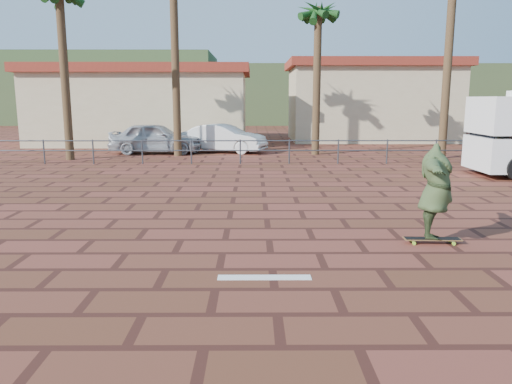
# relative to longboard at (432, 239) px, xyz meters

# --- Properties ---
(ground) EXTENTS (120.00, 120.00, 0.00)m
(ground) POSITION_rel_longboard_xyz_m (-3.84, -0.57, -0.08)
(ground) COLOR brown
(ground) RESTS_ON ground
(paint_stripe) EXTENTS (1.40, 0.22, 0.01)m
(paint_stripe) POSITION_rel_longboard_xyz_m (-3.14, -1.77, -0.08)
(paint_stripe) COLOR white
(paint_stripe) RESTS_ON ground
(guardrail) EXTENTS (24.06, 0.06, 1.00)m
(guardrail) POSITION_rel_longboard_xyz_m (-3.84, 11.43, 0.60)
(guardrail) COLOR #47494F
(guardrail) RESTS_ON ground
(palm_center) EXTENTS (2.40, 2.40, 7.75)m
(palm_center) POSITION_rel_longboard_xyz_m (-0.34, 14.93, 6.28)
(palm_center) COLOR brown
(palm_center) RESTS_ON ground
(building_west) EXTENTS (12.60, 7.60, 4.50)m
(building_west) POSITION_rel_longboard_xyz_m (-9.84, 21.43, 2.20)
(building_west) COLOR beige
(building_west) RESTS_ON ground
(building_east) EXTENTS (10.60, 6.60, 5.00)m
(building_east) POSITION_rel_longboard_xyz_m (4.16, 23.43, 2.45)
(building_east) COLOR beige
(building_east) RESTS_ON ground
(hill_front) EXTENTS (70.00, 18.00, 6.00)m
(hill_front) POSITION_rel_longboard_xyz_m (-3.84, 49.43, 2.92)
(hill_front) COLOR #384C28
(hill_front) RESTS_ON ground
(hill_back) EXTENTS (35.00, 14.00, 8.00)m
(hill_back) POSITION_rel_longboard_xyz_m (-25.84, 55.43, 3.92)
(hill_back) COLOR #384C28
(hill_back) RESTS_ON ground
(longboard) EXTENTS (1.05, 0.27, 0.10)m
(longboard) POSITION_rel_longboard_xyz_m (0.00, 0.00, 0.00)
(longboard) COLOR olive
(longboard) RESTS_ON ground
(skateboarder) EXTENTS (1.10, 2.23, 1.75)m
(skateboarder) POSITION_rel_longboard_xyz_m (-0.00, -0.00, 0.89)
(skateboarder) COLOR #384A27
(skateboarder) RESTS_ON longboard
(car_silver) EXTENTS (4.44, 1.91, 1.49)m
(car_silver) POSITION_rel_longboard_xyz_m (-8.06, 15.43, 0.66)
(car_silver) COLOR #ACAFB3
(car_silver) RESTS_ON ground
(car_white) EXTENTS (4.47, 2.76, 1.39)m
(car_white) POSITION_rel_longboard_xyz_m (-4.80, 15.93, 0.61)
(car_white) COLOR silver
(car_white) RESTS_ON ground
(street_sign) EXTENTS (0.42, 0.19, 2.13)m
(street_sign) POSITION_rel_longboard_xyz_m (5.07, 9.43, 1.41)
(street_sign) COLOR gray
(street_sign) RESTS_ON ground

